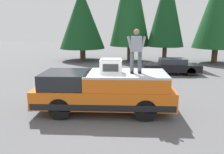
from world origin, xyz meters
TOP-DOWN VIEW (x-y plane):
  - ground_plane at (0.00, 0.00)m, footprint 90.00×90.00m
  - pickup_truck at (-0.05, -0.25)m, footprint 2.01×5.54m
  - compressor_unit at (-0.16, -0.54)m, footprint 0.65×0.84m
  - person_on_truck_bed at (-0.13, -1.50)m, footprint 0.29×0.72m
  - parked_car_black at (7.79, -4.59)m, footprint 1.64×4.10m
  - conifer_far_left at (13.22, -9.83)m, footprint 4.39×4.39m
  - conifer_left at (13.03, -5.01)m, footprint 3.43×3.43m
  - conifer_center_right at (14.57, 3.20)m, footprint 4.65×4.65m

SIDE VIEW (x-z plane):
  - ground_plane at x=0.00m, z-range 0.00..0.00m
  - parked_car_black at x=7.79m, z-range 0.00..1.16m
  - pickup_truck at x=-0.05m, z-range 0.05..1.70m
  - compressor_unit at x=-0.16m, z-range 1.65..2.21m
  - person_on_truck_bed at x=-0.13m, z-range 1.71..3.40m
  - conifer_center_right at x=14.57m, z-range 0.61..7.91m
  - conifer_left at x=13.03m, z-range 0.79..9.40m
  - conifer_far_left at x=13.22m, z-range 0.72..9.90m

